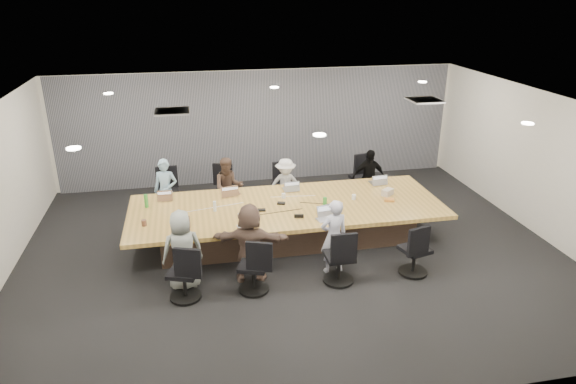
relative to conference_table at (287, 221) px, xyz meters
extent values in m
cube|color=black|center=(0.00, -0.50, -0.40)|extent=(10.00, 8.00, 0.00)
cube|color=white|center=(0.00, -0.50, 2.40)|extent=(10.00, 8.00, 0.00)
cube|color=beige|center=(0.00, 3.50, 1.00)|extent=(10.00, 0.00, 2.80)
cube|color=beige|center=(0.00, -4.50, 1.00)|extent=(10.00, 0.00, 2.80)
cube|color=beige|center=(5.00, -0.50, 1.00)|extent=(0.00, 8.00, 2.80)
cube|color=slate|center=(0.00, 3.42, 1.00)|extent=(9.80, 0.04, 2.80)
cube|color=#4D392E|center=(0.00, 0.00, -0.07)|extent=(4.80, 1.40, 0.66)
cube|color=#BF9343|center=(0.00, 0.00, 0.30)|extent=(6.00, 2.20, 0.08)
imported|color=#87ADC6|center=(-2.32, 1.35, 0.28)|extent=(0.56, 0.44, 1.37)
cube|color=#8C6647|center=(-2.32, 0.80, 0.35)|extent=(0.30, 0.21, 0.02)
imported|color=#4A362B|center=(-1.01, 1.35, 0.26)|extent=(0.65, 0.51, 1.32)
cube|color=#8C6647|center=(-1.01, 0.80, 0.35)|extent=(0.39, 0.30, 0.02)
imported|color=#B5B5B5|center=(0.24, 1.35, 0.21)|extent=(0.82, 0.51, 1.22)
cube|color=#B2B2B7|center=(0.24, 0.80, 0.35)|extent=(0.33, 0.24, 0.02)
imported|color=black|center=(2.14, 1.35, 0.25)|extent=(0.77, 0.32, 1.31)
cube|color=#B2B2B7|center=(2.14, 0.80, 0.35)|extent=(0.36, 0.26, 0.02)
imported|color=gray|center=(-2.00, -1.35, 0.28)|extent=(0.73, 0.53, 1.37)
cube|color=#8C6647|center=(-2.00, -0.80, 0.35)|extent=(0.30, 0.21, 0.02)
imported|color=brown|center=(-0.90, -1.35, 0.30)|extent=(1.35, 0.71, 1.40)
cube|color=#B2B2B7|center=(-0.90, -0.80, 0.35)|extent=(0.33, 0.26, 0.02)
imported|color=#AFB0C5|center=(0.55, -1.35, 0.28)|extent=(0.54, 0.39, 1.35)
cube|color=#B2B2B7|center=(0.55, -0.80, 0.35)|extent=(0.35, 0.27, 0.02)
cylinder|color=green|center=(-2.65, 0.43, 0.47)|extent=(0.09, 0.09, 0.26)
cylinder|color=green|center=(0.64, -0.41, 0.47)|extent=(0.10, 0.10, 0.27)
cylinder|color=silver|center=(-1.38, -0.01, 0.44)|extent=(0.07, 0.07, 0.20)
cylinder|color=white|center=(0.00, 0.35, 0.39)|extent=(0.08, 0.08, 0.10)
cylinder|color=white|center=(1.35, 0.01, 0.39)|extent=(0.10, 0.10, 0.10)
cylinder|color=brown|center=(-2.65, -0.40, 0.39)|extent=(0.10, 0.10, 0.11)
cube|color=black|center=(-0.52, -0.17, 0.35)|extent=(0.15, 0.11, 0.03)
cube|color=black|center=(-0.10, 0.07, 0.35)|extent=(0.17, 0.14, 0.03)
cube|color=black|center=(0.10, -0.61, 0.37)|extent=(0.18, 0.08, 0.06)
cube|color=#BFAF9A|center=(2.09, 0.09, 0.40)|extent=(0.28, 0.26, 0.13)
cube|color=orange|center=(2.01, -0.19, 0.36)|extent=(0.22, 0.18, 0.04)
camera|label=1|loc=(-1.77, -8.91, 4.28)|focal=32.00mm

